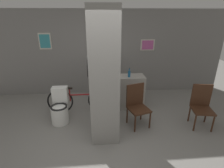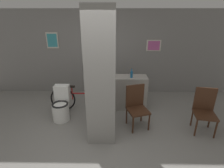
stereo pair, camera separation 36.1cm
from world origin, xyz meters
name	(u,v)px [view 1 (the left image)]	position (x,y,z in m)	size (l,w,h in m)	color
ground_plane	(103,145)	(0.00, 0.00, 0.00)	(14.00, 14.00, 0.00)	gray
wall_back	(100,53)	(0.00, 2.63, 1.30)	(8.00, 0.09, 2.60)	gray
pillar_center	(104,75)	(0.05, 0.49, 1.30)	(0.58, 0.99, 2.60)	gray
counter_shelf	(123,92)	(0.62, 1.53, 0.46)	(1.11, 0.44, 0.91)	gray
toilet	(60,109)	(-1.00, 0.93, 0.34)	(0.41, 0.57, 0.82)	white
chair_near_pillar	(137,104)	(0.81, 0.68, 0.52)	(0.55, 0.55, 0.98)	#422616
chair_by_doorway	(202,105)	(2.28, 0.53, 0.52)	(0.51, 0.51, 0.98)	#422616
bicycle	(81,100)	(-0.54, 1.33, 0.35)	(1.72, 0.42, 0.72)	black
bottle_tall	(129,74)	(0.74, 1.45, 1.00)	(0.06, 0.06, 0.25)	#19598C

